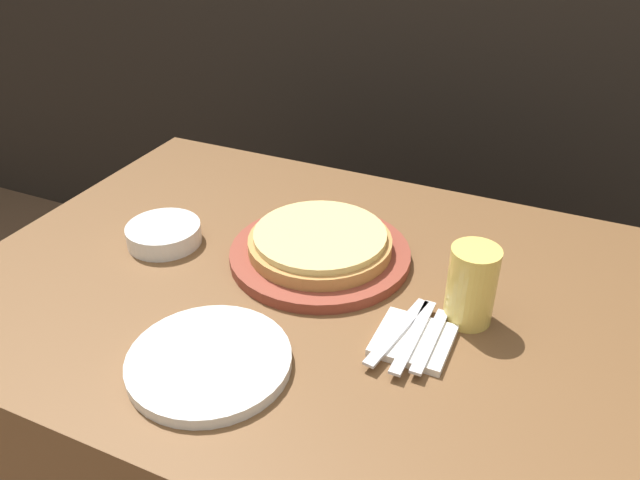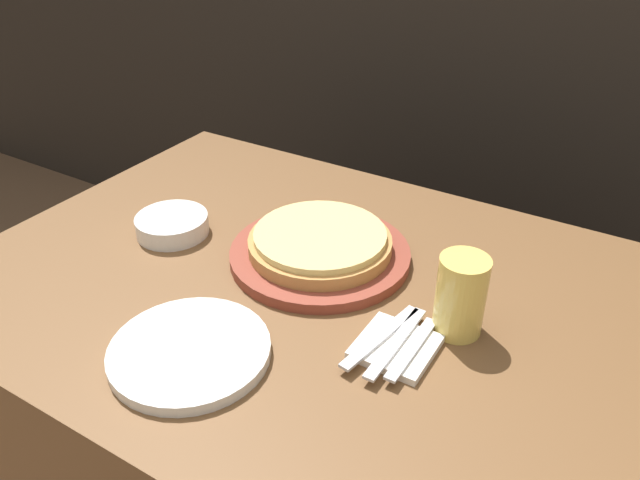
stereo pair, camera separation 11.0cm
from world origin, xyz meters
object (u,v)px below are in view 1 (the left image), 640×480
(side_bowl, at_px, (164,234))
(spoon, at_px, (430,340))
(dinner_knife, at_px, (414,336))
(beer_glass, at_px, (472,282))
(pizza_on_board, at_px, (320,248))
(fork, at_px, (398,331))
(dinner_plate, at_px, (209,361))

(side_bowl, bearing_deg, spoon, -8.41)
(side_bowl, height_order, dinner_knife, side_bowl)
(beer_glass, distance_m, side_bowl, 0.57)
(beer_glass, xyz_separation_m, spoon, (-0.03, -0.09, -0.06))
(pizza_on_board, distance_m, side_bowl, 0.30)
(side_bowl, height_order, fork, side_bowl)
(side_bowl, distance_m, fork, 0.49)
(fork, distance_m, dinner_knife, 0.02)
(beer_glass, bearing_deg, dinner_knife, -122.86)
(fork, relative_size, dinner_knife, 1.00)
(fork, bearing_deg, spoon, 0.00)
(beer_glass, bearing_deg, spoon, -110.34)
(spoon, bearing_deg, beer_glass, 69.66)
(fork, bearing_deg, dinner_knife, 0.00)
(dinner_knife, distance_m, spoon, 0.02)
(dinner_knife, bearing_deg, beer_glass, 57.14)
(beer_glass, xyz_separation_m, fork, (-0.08, -0.09, -0.06))
(side_bowl, relative_size, spoon, 0.92)
(fork, relative_size, spoon, 1.18)
(pizza_on_board, xyz_separation_m, side_bowl, (-0.29, -0.07, -0.01))
(pizza_on_board, xyz_separation_m, dinner_knife, (0.22, -0.15, -0.01))
(side_bowl, xyz_separation_m, fork, (0.48, -0.08, -0.00))
(beer_glass, xyz_separation_m, side_bowl, (-0.57, -0.01, -0.05))
(dinner_plate, relative_size, side_bowl, 1.71)
(pizza_on_board, relative_size, fork, 1.82)
(pizza_on_board, xyz_separation_m, beer_glass, (0.28, -0.06, 0.05))
(spoon, bearing_deg, pizza_on_board, 148.69)
(dinner_knife, bearing_deg, spoon, 0.00)
(beer_glass, distance_m, dinner_plate, 0.41)
(beer_glass, bearing_deg, side_bowl, -178.78)
(side_bowl, bearing_deg, dinner_knife, -8.82)
(pizza_on_board, height_order, beer_glass, beer_glass)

